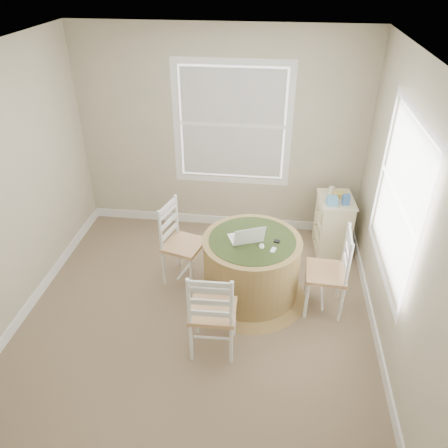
# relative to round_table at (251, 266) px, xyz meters

# --- Properties ---
(room) EXTENTS (3.64, 3.64, 2.64)m
(room) POSITION_rel_round_table_xyz_m (-0.35, -0.20, 0.90)
(room) COLOR #7C634E
(room) RESTS_ON ground
(round_table) EXTENTS (1.21, 1.21, 0.74)m
(round_table) POSITION_rel_round_table_xyz_m (0.00, 0.00, 0.00)
(round_table) COLOR #9D7646
(round_table) RESTS_ON ground
(chair_left) EXTENTS (0.50, 0.51, 0.95)m
(chair_left) POSITION_rel_round_table_xyz_m (-0.77, 0.20, 0.07)
(chair_left) COLOR white
(chair_left) RESTS_ON ground
(chair_near) EXTENTS (0.43, 0.41, 0.95)m
(chair_near) POSITION_rel_round_table_xyz_m (-0.30, -0.80, 0.07)
(chair_near) COLOR white
(chair_near) RESTS_ON ground
(chair_right) EXTENTS (0.42, 0.44, 0.95)m
(chair_right) POSITION_rel_round_table_xyz_m (0.77, -0.11, 0.07)
(chair_right) COLOR white
(chair_right) RESTS_ON ground
(laptop) EXTENTS (0.41, 0.38, 0.23)m
(laptop) POSITION_rel_round_table_xyz_m (-0.06, -0.01, 0.37)
(laptop) COLOR white
(laptop) RESTS_ON round_table
(mouse) EXTENTS (0.08, 0.11, 0.03)m
(mouse) POSITION_rel_round_table_xyz_m (0.10, -0.11, 0.34)
(mouse) COLOR white
(mouse) RESTS_ON round_table
(phone) EXTENTS (0.07, 0.10, 0.02)m
(phone) POSITION_rel_round_table_xyz_m (0.22, -0.16, 0.34)
(phone) COLOR #B7BABF
(phone) RESTS_ON round_table
(keys) EXTENTS (0.07, 0.06, 0.02)m
(keys) POSITION_rel_round_table_xyz_m (0.25, -0.01, 0.34)
(keys) COLOR black
(keys) RESTS_ON round_table
(corner_chest) EXTENTS (0.45, 0.58, 0.73)m
(corner_chest) POSITION_rel_round_table_xyz_m (0.94, 1.02, -0.04)
(corner_chest) COLOR beige
(corner_chest) RESTS_ON ground
(tissue_box) EXTENTS (0.13, 0.13, 0.10)m
(tissue_box) POSITION_rel_round_table_xyz_m (0.87, 0.87, 0.37)
(tissue_box) COLOR #5A9CCF
(tissue_box) RESTS_ON corner_chest
(box_yellow) EXTENTS (0.16, 0.11, 0.06)m
(box_yellow) POSITION_rel_round_table_xyz_m (0.98, 1.06, 0.35)
(box_yellow) COLOR gold
(box_yellow) RESTS_ON corner_chest
(box_blue) EXTENTS (0.09, 0.09, 0.12)m
(box_blue) POSITION_rel_round_table_xyz_m (1.03, 0.90, 0.38)
(box_blue) COLOR #3763A5
(box_blue) RESTS_ON corner_chest
(cup_cream) EXTENTS (0.07, 0.07, 0.09)m
(cup_cream) POSITION_rel_round_table_xyz_m (0.89, 1.13, 0.37)
(cup_cream) COLOR beige
(cup_cream) RESTS_ON corner_chest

